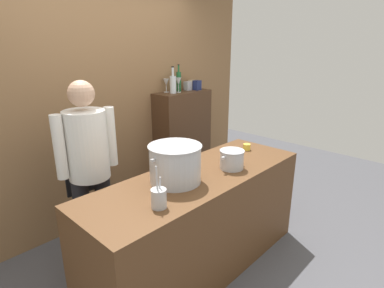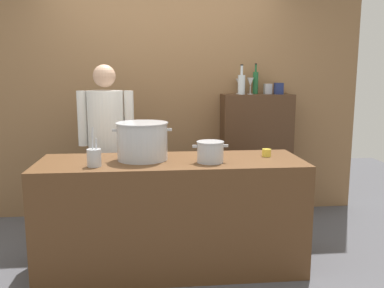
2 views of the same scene
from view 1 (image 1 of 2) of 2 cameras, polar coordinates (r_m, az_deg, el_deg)
name	(u,v)px [view 1 (image 1 of 2)]	position (r m, az deg, el deg)	size (l,w,h in m)	color
ground_plane	(198,265)	(3.04, 1.19, -21.38)	(8.00, 8.00, 0.00)	#4C4C51
brick_back_panel	(102,86)	(3.47, -16.31, 10.23)	(4.40, 0.10, 3.00)	olive
prep_counter	(199,222)	(2.77, 1.25, -14.18)	(2.09, 0.70, 0.90)	brown
bar_cabinet	(183,143)	(4.09, -1.70, 0.20)	(0.76, 0.32, 1.36)	#472D1C
chef	(89,163)	(2.76, -18.50, -3.42)	(0.53, 0.37, 1.66)	black
stockpot_large	(175,164)	(2.38, -3.11, -3.65)	(0.47, 0.41, 0.30)	#B7BABF
stockpot_small	(232,159)	(2.68, 7.35, -2.80)	(0.28, 0.21, 0.16)	#B7BABF
utensil_crock	(159,198)	(2.06, -6.13, -9.84)	(0.10, 0.10, 0.29)	#B7BABF
butter_jar	(247,147)	(3.18, 10.05, -0.54)	(0.07, 0.07, 0.06)	yellow
wine_bottle_clear	(173,84)	(3.77, -3.52, 10.99)	(0.08, 0.08, 0.32)	silver
wine_bottle_green	(179,81)	(3.95, -2.46, 11.52)	(0.06, 0.06, 0.33)	#1E592D
wine_glass_short	(178,82)	(3.85, -2.52, 11.36)	(0.07, 0.07, 0.18)	silver
wine_glass_tall	(166,83)	(3.86, -4.78, 11.20)	(0.08, 0.08, 0.17)	silver
spice_tin_cream	(192,84)	(4.17, 0.06, 10.91)	(0.08, 0.08, 0.11)	beige
spice_tin_silver	(188,86)	(4.03, -0.80, 10.65)	(0.08, 0.08, 0.11)	#B2B2B7
spice_tin_navy	(197,85)	(4.05, 0.92, 10.77)	(0.08, 0.08, 0.12)	navy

